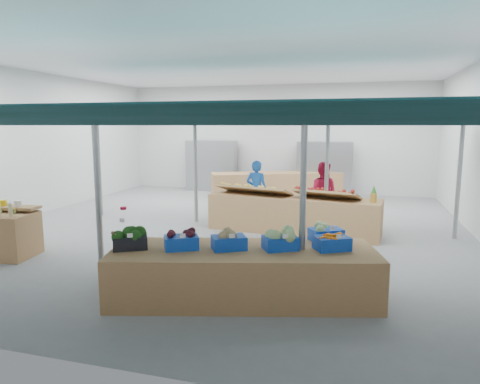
# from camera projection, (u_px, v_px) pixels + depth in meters

# --- Properties ---
(floor) EXTENTS (13.00, 13.00, 0.00)m
(floor) POSITION_uv_depth(u_px,v_px,m) (225.00, 228.00, 11.06)
(floor) COLOR gray
(floor) RESTS_ON ground
(hall) EXTENTS (13.00, 13.00, 13.00)m
(hall) POSITION_uv_depth(u_px,v_px,m) (240.00, 125.00, 12.02)
(hall) COLOR silver
(hall) RESTS_ON ground
(pole_grid) EXTENTS (10.00, 4.60, 3.00)m
(pole_grid) POSITION_uv_depth(u_px,v_px,m) (233.00, 165.00, 8.92)
(pole_grid) COLOR gray
(pole_grid) RESTS_ON floor
(awnings) EXTENTS (9.50, 7.08, 0.30)m
(awnings) POSITION_uv_depth(u_px,v_px,m) (233.00, 118.00, 8.77)
(awnings) COLOR black
(awnings) RESTS_ON pole_grid
(back_shelving_left) EXTENTS (2.00, 0.50, 2.00)m
(back_shelving_left) POSITION_uv_depth(u_px,v_px,m) (212.00, 166.00, 17.28)
(back_shelving_left) COLOR #B23F33
(back_shelving_left) RESTS_ON floor
(back_shelving_right) EXTENTS (2.00, 0.50, 2.00)m
(back_shelving_right) POSITION_uv_depth(u_px,v_px,m) (324.00, 169.00, 16.07)
(back_shelving_right) COLOR #B23F33
(back_shelving_right) RESTS_ON floor
(veg_counter) EXTENTS (4.20, 2.31, 0.78)m
(veg_counter) POSITION_uv_depth(u_px,v_px,m) (244.00, 274.00, 6.53)
(veg_counter) COLOR olive
(veg_counter) RESTS_ON floor
(fruit_counter) EXTENTS (4.28, 1.47, 0.90)m
(fruit_counter) POSITION_uv_depth(u_px,v_px,m) (293.00, 214.00, 10.58)
(fruit_counter) COLOR olive
(fruit_counter) RESTS_ON floor
(far_counter) EXTENTS (5.01, 3.03, 0.91)m
(far_counter) POSITION_uv_depth(u_px,v_px,m) (280.00, 185.00, 15.85)
(far_counter) COLOR olive
(far_counter) RESTS_ON floor
(crate_stack) EXTENTS (0.50, 0.37, 0.57)m
(crate_stack) POSITION_uv_depth(u_px,v_px,m) (348.00, 288.00, 6.23)
(crate_stack) COLOR #1143B9
(crate_stack) RESTS_ON floor
(vendor_left) EXTENTS (0.65, 0.47, 1.68)m
(vendor_left) POSITION_uv_depth(u_px,v_px,m) (257.00, 190.00, 11.89)
(vendor_left) COLOR blue
(vendor_left) RESTS_ON floor
(vendor_right) EXTENTS (0.88, 0.72, 1.68)m
(vendor_right) POSITION_uv_depth(u_px,v_px,m) (322.00, 193.00, 11.41)
(vendor_right) COLOR #BA163D
(vendor_right) RESTS_ON floor
(crate_broccoli) EXTENTS (0.61, 0.55, 0.35)m
(crate_broccoli) POSITION_uv_depth(u_px,v_px,m) (130.00, 238.00, 6.48)
(crate_broccoli) COLOR black
(crate_broccoli) RESTS_ON veg_counter
(crate_beets) EXTENTS (0.61, 0.55, 0.29)m
(crate_beets) POSITION_uv_depth(u_px,v_px,m) (181.00, 240.00, 6.47)
(crate_beets) COLOR #1143B9
(crate_beets) RESTS_ON veg_counter
(crate_celeriac) EXTENTS (0.61, 0.55, 0.31)m
(crate_celeriac) POSITION_uv_depth(u_px,v_px,m) (229.00, 240.00, 6.46)
(crate_celeriac) COLOR #1143B9
(crate_celeriac) RESTS_ON veg_counter
(crate_cabbage) EXTENTS (0.61, 0.55, 0.35)m
(crate_cabbage) POSITION_uv_depth(u_px,v_px,m) (280.00, 239.00, 6.44)
(crate_cabbage) COLOR #1143B9
(crate_cabbage) RESTS_ON veg_counter
(crate_carrots) EXTENTS (0.61, 0.55, 0.29)m
(crate_carrots) POSITION_uv_depth(u_px,v_px,m) (332.00, 242.00, 6.43)
(crate_carrots) COLOR #1143B9
(crate_carrots) RESTS_ON veg_counter
(sparrow) EXTENTS (0.12, 0.09, 0.11)m
(sparrow) POSITION_uv_depth(u_px,v_px,m) (116.00, 235.00, 6.34)
(sparrow) COLOR brown
(sparrow) RESTS_ON crate_broccoli
(pole_ribbon) EXTENTS (0.12, 0.12, 0.28)m
(pole_ribbon) POSITION_uv_depth(u_px,v_px,m) (123.00, 209.00, 7.98)
(pole_ribbon) COLOR #B10B2E
(pole_ribbon) RESTS_ON pole_grid
(apple_heap_yellow) EXTENTS (2.01, 1.11, 0.27)m
(apple_heap_yellow) POSITION_uv_depth(u_px,v_px,m) (254.00, 188.00, 10.77)
(apple_heap_yellow) COLOR #997247
(apple_heap_yellow) RESTS_ON fruit_counter
(apple_heap_red) EXTENTS (1.62, 1.02, 0.27)m
(apple_heap_red) POSITION_uv_depth(u_px,v_px,m) (327.00, 192.00, 10.08)
(apple_heap_red) COLOR #997247
(apple_heap_red) RESTS_ON fruit_counter
(pineapple) EXTENTS (0.14, 0.14, 0.39)m
(pineapple) POSITION_uv_depth(u_px,v_px,m) (374.00, 195.00, 9.68)
(pineapple) COLOR #8C6019
(pineapple) RESTS_ON fruit_counter
(crate_extra) EXTENTS (0.61, 0.56, 0.32)m
(crate_extra) POSITION_uv_depth(u_px,v_px,m) (326.00, 232.00, 6.92)
(crate_extra) COLOR #1143B9
(crate_extra) RESTS_ON veg_counter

